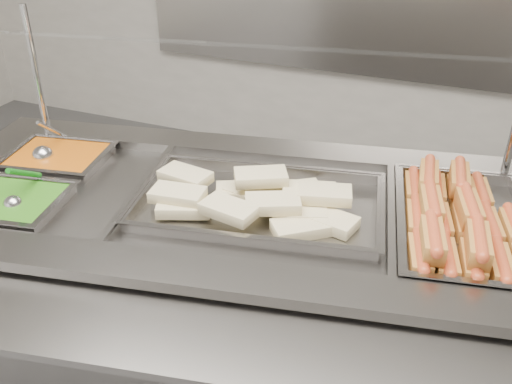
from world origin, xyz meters
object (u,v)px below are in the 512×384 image
at_px(pan_hotdogs, 462,233).
at_px(ladle, 44,154).
at_px(sneeze_guard, 254,51).
at_px(steam_counter, 241,315).
at_px(serving_spoon, 15,199).
at_px(pan_wraps, 259,207).

relative_size(pan_hotdogs, ladle, 3.22).
bearing_deg(sneeze_guard, pan_hotdogs, -8.27).
xyz_separation_m(steam_counter, pan_hotdogs, (0.61, 0.12, 0.40)).
xyz_separation_m(pan_hotdogs, ladle, (-1.30, -0.12, 0.05)).
relative_size(steam_counter, serving_spoon, 11.21).
xyz_separation_m(steam_counter, sneeze_guard, (-0.04, 0.21, 0.81)).
height_order(pan_hotdogs, pan_wraps, same).
distance_m(ladle, serving_spoon, 0.29).
height_order(steam_counter, ladle, ladle).
height_order(sneeze_guard, pan_wraps, sneeze_guard).
relative_size(sneeze_guard, ladle, 8.91).
distance_m(pan_wraps, serving_spoon, 0.68).
bearing_deg(serving_spoon, steam_counter, 24.71).
relative_size(pan_hotdogs, serving_spoon, 3.38).
bearing_deg(pan_hotdogs, serving_spoon, -162.10).
bearing_deg(steam_counter, serving_spoon, -155.29).
bearing_deg(pan_hotdogs, ladle, -174.68).
xyz_separation_m(steam_counter, ladle, (-0.69, -0.00, 0.45)).
height_order(pan_hotdogs, ladle, ladle).
bearing_deg(pan_hotdogs, sneeze_guard, 171.73).
bearing_deg(serving_spoon, sneeze_guard, 41.94).
xyz_separation_m(pan_wraps, ladle, (-0.75, -0.01, 0.03)).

